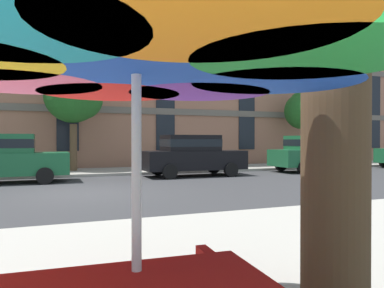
{
  "coord_description": "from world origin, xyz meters",
  "views": [
    {
      "loc": [
        -1.0,
        -11.16,
        1.55
      ],
      "look_at": [
        4.65,
        3.2,
        1.4
      ],
      "focal_mm": 34.57,
      "sensor_mm": 36.0,
      "label": 1
    }
  ],
  "objects_px": {
    "street_tree_middle": "(75,96)",
    "sedan_green_midblock": "(314,152)",
    "patio_umbrella": "(136,34)",
    "sedan_black": "(192,154)",
    "street_tree_right": "(307,110)",
    "sedan_green": "(3,157)"
  },
  "relations": [
    {
      "from": "sedan_green",
      "to": "patio_umbrella",
      "type": "bearing_deg",
      "value": -81.1
    },
    {
      "from": "sedan_green",
      "to": "street_tree_right",
      "type": "relative_size",
      "value": 0.95
    },
    {
      "from": "sedan_green",
      "to": "sedan_green_midblock",
      "type": "xyz_separation_m",
      "value": [
        13.84,
        0.0,
        0.0
      ]
    },
    {
      "from": "sedan_green_midblock",
      "to": "patio_umbrella",
      "type": "relative_size",
      "value": 1.41
    },
    {
      "from": "street_tree_middle",
      "to": "street_tree_right",
      "type": "relative_size",
      "value": 1.08
    },
    {
      "from": "sedan_black",
      "to": "patio_umbrella",
      "type": "height_order",
      "value": "patio_umbrella"
    },
    {
      "from": "sedan_green_midblock",
      "to": "patio_umbrella",
      "type": "height_order",
      "value": "patio_umbrella"
    },
    {
      "from": "sedan_green_midblock",
      "to": "street_tree_right",
      "type": "xyz_separation_m",
      "value": [
        2.36,
        3.49,
        2.43
      ]
    },
    {
      "from": "sedan_black",
      "to": "street_tree_middle",
      "type": "distance_m",
      "value": 6.34
    },
    {
      "from": "sedan_green",
      "to": "sedan_black",
      "type": "bearing_deg",
      "value": 0.0
    },
    {
      "from": "sedan_green",
      "to": "patio_umbrella",
      "type": "xyz_separation_m",
      "value": [
        1.99,
        -12.7,
        1.23
      ]
    },
    {
      "from": "sedan_green_midblock",
      "to": "street_tree_right",
      "type": "distance_m",
      "value": 4.86
    },
    {
      "from": "street_tree_right",
      "to": "patio_umbrella",
      "type": "bearing_deg",
      "value": -131.27
    },
    {
      "from": "street_tree_middle",
      "to": "street_tree_right",
      "type": "bearing_deg",
      "value": 0.28
    },
    {
      "from": "sedan_green_midblock",
      "to": "street_tree_middle",
      "type": "xyz_separation_m",
      "value": [
        -11.09,
        3.42,
        2.68
      ]
    },
    {
      "from": "street_tree_middle",
      "to": "street_tree_right",
      "type": "distance_m",
      "value": 13.45
    },
    {
      "from": "sedan_black",
      "to": "patio_umbrella",
      "type": "relative_size",
      "value": 1.41
    },
    {
      "from": "street_tree_middle",
      "to": "sedan_green_midblock",
      "type": "bearing_deg",
      "value": -17.15
    },
    {
      "from": "street_tree_middle",
      "to": "patio_umbrella",
      "type": "distance_m",
      "value": 16.21
    },
    {
      "from": "sedan_black",
      "to": "street_tree_middle",
      "type": "height_order",
      "value": "street_tree_middle"
    },
    {
      "from": "sedan_green_midblock",
      "to": "patio_umbrella",
      "type": "xyz_separation_m",
      "value": [
        -11.85,
        -12.7,
        1.23
      ]
    },
    {
      "from": "street_tree_right",
      "to": "patio_umbrella",
      "type": "xyz_separation_m",
      "value": [
        -14.21,
        -16.19,
        -1.2
      ]
    }
  ]
}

